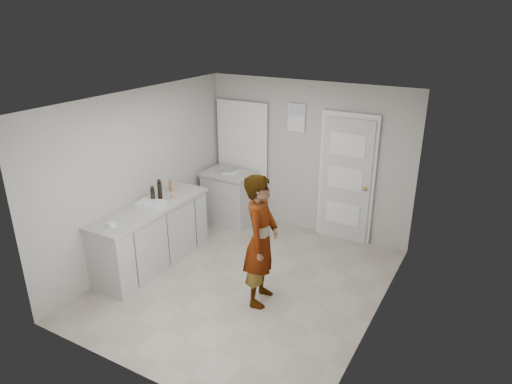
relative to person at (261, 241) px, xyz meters
The scene contains 12 objects.
ground 0.96m from the person, 147.86° to the left, with size 4.00×4.00×0.00m, color #9F9686.
room_shell 2.26m from the person, 104.01° to the left, with size 4.00×4.00×4.00m.
main_counter 1.87m from the person, behind, with size 0.64×1.96×0.93m.
side_counter 2.45m from the person, 132.27° to the left, with size 0.84×0.61×0.93m.
person is the anchor object (origin of this frame).
cake_mix_box 2.02m from the person, 161.33° to the left, with size 0.10×0.05×0.17m, color #A67753.
spice_jar 1.76m from the person, 166.04° to the left, with size 0.06×0.06×0.09m, color tan.
oil_cruet_a 1.86m from the person, behind, with size 0.06×0.06×0.26m.
oil_cruet_b 1.91m from the person, behind, with size 0.07×0.07×0.30m.
baking_dish 1.79m from the person, behind, with size 0.41×0.32×0.07m.
egg_bowl 1.93m from the person, 158.51° to the right, with size 0.11×0.11×0.04m.
papers 2.42m from the person, 131.11° to the left, with size 0.23×0.30×0.01m, color white.
Camera 1 is at (2.77, -4.61, 3.48)m, focal length 32.00 mm.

